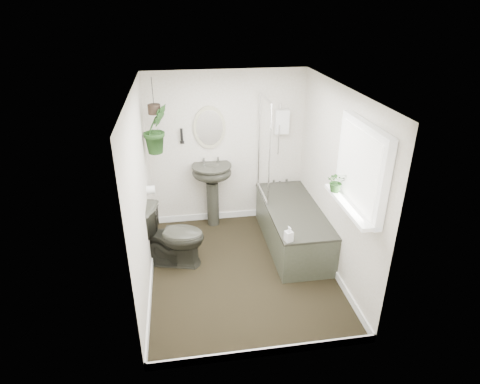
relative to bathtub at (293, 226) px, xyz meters
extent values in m
cube|color=black|center=(-0.80, -0.50, -0.30)|extent=(2.30, 2.80, 0.02)
cube|color=white|center=(-0.80, -0.50, 2.02)|extent=(2.30, 2.80, 0.02)
cube|color=silver|center=(-0.80, 0.91, 0.86)|extent=(2.30, 0.02, 2.30)
cube|color=silver|center=(-0.80, -1.91, 0.86)|extent=(2.30, 0.02, 2.30)
cube|color=silver|center=(-1.96, -0.50, 0.86)|extent=(0.02, 2.80, 2.30)
cube|color=silver|center=(0.36, -0.50, 0.86)|extent=(0.02, 2.80, 2.30)
cube|color=white|center=(-0.80, -0.50, -0.24)|extent=(2.30, 2.80, 0.10)
cube|color=white|center=(0.00, 0.84, 1.26)|extent=(0.20, 0.10, 0.35)
ellipsoid|color=#B0AA88|center=(-1.05, 0.87, 1.21)|extent=(0.46, 0.03, 0.62)
cylinder|color=black|center=(-1.45, 0.86, 1.11)|extent=(0.04, 0.04, 0.22)
cylinder|color=white|center=(-1.90, 0.20, 0.61)|extent=(0.11, 0.11, 0.11)
cube|color=white|center=(0.29, -1.20, 1.36)|extent=(0.08, 1.00, 0.90)
cube|color=white|center=(0.22, -1.20, 0.94)|extent=(0.18, 1.00, 0.04)
cube|color=white|center=(0.24, -1.20, 1.36)|extent=(0.01, 0.86, 0.76)
imported|color=#282821|center=(-1.65, -0.19, 0.12)|extent=(0.90, 0.66, 0.83)
imported|color=black|center=(0.18, -0.90, 1.08)|extent=(0.25, 0.23, 0.23)
imported|color=black|center=(-1.77, 0.45, 1.35)|extent=(0.45, 0.43, 0.64)
imported|color=black|center=(-0.29, -0.79, 0.39)|extent=(0.11, 0.11, 0.19)
cylinder|color=black|center=(-1.77, 0.45, 1.61)|extent=(0.16, 0.16, 0.12)
camera|label=1|loc=(-1.48, -4.65, 2.88)|focal=30.00mm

